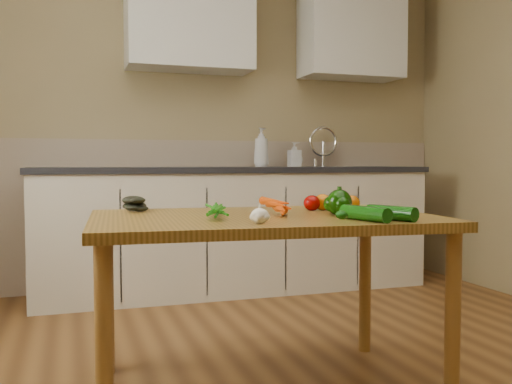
{
  "coord_description": "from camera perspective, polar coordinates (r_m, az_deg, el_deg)",
  "views": [
    {
      "loc": [
        -0.95,
        -1.78,
        0.93
      ],
      "look_at": [
        -0.16,
        0.62,
        0.8
      ],
      "focal_mm": 40.0,
      "sensor_mm": 36.0,
      "label": 1
    }
  ],
  "objects": [
    {
      "name": "room",
      "position": [
        2.19,
        7.71,
        11.18
      ],
      "size": [
        4.04,
        5.04,
        2.64
      ],
      "color": "brown",
      "rests_on": "ground"
    },
    {
      "name": "counter_run",
      "position": [
        4.16,
        -1.95,
        -3.59
      ],
      "size": [
        2.84,
        0.64,
        1.14
      ],
      "color": "beige",
      "rests_on": "ground"
    },
    {
      "name": "upper_cabinets",
      "position": [
        4.46,
        1.37,
        16.15
      ],
      "size": [
        2.15,
        0.35,
        0.7
      ],
      "color": "silver",
      "rests_on": "room"
    },
    {
      "name": "table",
      "position": [
        2.29,
        0.77,
        -4.34
      ],
      "size": [
        1.41,
        0.97,
        0.72
      ],
      "rotation": [
        0.0,
        0.0,
        -0.08
      ],
      "color": "olive",
      "rests_on": "ground"
    },
    {
      "name": "soap_bottle_a",
      "position": [
        4.27,
        0.53,
        4.49
      ],
      "size": [
        0.16,
        0.16,
        0.29
      ],
      "primitive_type": "imported",
      "rotation": [
        0.0,
        0.0,
        2.26
      ],
      "color": "silver",
      "rests_on": "counter_run"
    },
    {
      "name": "soap_bottle_b",
      "position": [
        4.4,
        3.86,
        3.77
      ],
      "size": [
        0.09,
        0.09,
        0.19
      ],
      "primitive_type": "imported",
      "rotation": [
        0.0,
        0.0,
        1.62
      ],
      "color": "silver",
      "rests_on": "counter_run"
    },
    {
      "name": "soap_bottle_c",
      "position": [
        4.44,
        3.93,
        3.54
      ],
      "size": [
        0.16,
        0.16,
        0.15
      ],
      "primitive_type": "imported",
      "rotation": [
        0.0,
        0.0,
        2.02
      ],
      "color": "silver",
      "rests_on": "counter_run"
    },
    {
      "name": "carrot_bunch",
      "position": [
        2.25,
        0.35,
        -1.54
      ],
      "size": [
        0.26,
        0.21,
        0.07
      ],
      "primitive_type": null,
      "rotation": [
        0.0,
        0.0,
        -0.08
      ],
      "color": "#DB4405",
      "rests_on": "table"
    },
    {
      "name": "leafy_greens",
      "position": [
        2.51,
        -10.98,
        -0.8
      ],
      "size": [
        0.19,
        0.17,
        0.1
      ],
      "primitive_type": null,
      "color": "black",
      "rests_on": "table"
    },
    {
      "name": "garlic_bulb",
      "position": [
        1.96,
        0.38,
        -2.41
      ],
      "size": [
        0.06,
        0.06,
        0.05
      ],
      "primitive_type": "ellipsoid",
      "color": "white",
      "rests_on": "table"
    },
    {
      "name": "pepper_a",
      "position": [
        2.31,
        8.35,
        -1.1
      ],
      "size": [
        0.1,
        0.1,
        0.1
      ],
      "primitive_type": "sphere",
      "color": "#0C3302",
      "rests_on": "table"
    },
    {
      "name": "pepper_b",
      "position": [
        2.4,
        8.3,
        -1.01
      ],
      "size": [
        0.09,
        0.09,
        0.09
      ],
      "primitive_type": "sphere",
      "color": "#0C3302",
      "rests_on": "table"
    },
    {
      "name": "pepper_c",
      "position": [
        2.3,
        8.33,
        -1.06
      ],
      "size": [
        0.1,
        0.1,
        0.1
      ],
      "primitive_type": "sphere",
      "color": "#0C3302",
      "rests_on": "table"
    },
    {
      "name": "tomato_a",
      "position": [
        2.5,
        5.61,
        -1.1
      ],
      "size": [
        0.07,
        0.07,
        0.07
      ],
      "primitive_type": "ellipsoid",
      "color": "#920502",
      "rests_on": "table"
    },
    {
      "name": "tomato_b",
      "position": [
        2.53,
        6.69,
        -1.02
      ],
      "size": [
        0.08,
        0.08,
        0.07
      ],
      "primitive_type": "ellipsoid",
      "color": "#D36205",
      "rests_on": "table"
    },
    {
      "name": "tomato_c",
      "position": [
        2.53,
        9.54,
        -1.09
      ],
      "size": [
        0.07,
        0.07,
        0.07
      ],
      "primitive_type": "ellipsoid",
      "color": "#D36205",
      "rests_on": "table"
    },
    {
      "name": "zucchini_a",
      "position": [
        2.14,
        13.37,
        -2.05
      ],
      "size": [
        0.13,
        0.21,
        0.05
      ],
      "primitive_type": "cylinder",
      "rotation": [
        1.57,
        0.0,
        0.38
      ],
      "color": "#084106",
      "rests_on": "table"
    },
    {
      "name": "zucchini_b",
      "position": [
        2.1,
        10.86,
        -2.12
      ],
      "size": [
        0.11,
        0.23,
        0.05
      ],
      "primitive_type": "cylinder",
      "rotation": [
        1.57,
        0.0,
        0.24
      ],
      "color": "#084106",
      "rests_on": "table"
    }
  ]
}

